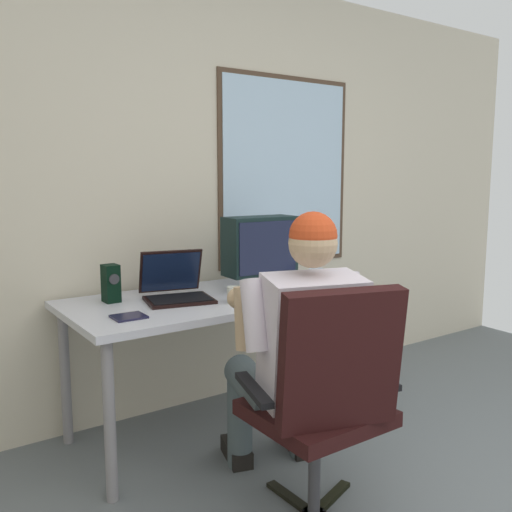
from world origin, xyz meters
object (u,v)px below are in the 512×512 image
Objects in this scene: office_chair at (327,394)px; person_seated at (298,351)px; wine_glass at (316,276)px; coffee_mug at (234,295)px; desk at (217,309)px; laptop at (175,286)px; desk_speaker at (111,283)px; cd_case at (129,317)px; crt_monitor at (259,247)px.

person_seated is at bearing 75.19° from office_chair.
office_chair is 7.96× the size of wine_glass.
desk is at bearing 83.59° from coffee_mug.
wine_glass is at bearing -22.95° from desk.
office_chair is at bearing -128.50° from wine_glass.
coffee_mug is at bearing -53.88° from laptop.
desk_speaker is 2.30× the size of coffee_mug.
wine_glass reaches higher than coffee_mug.
desk is 1.01m from office_chair.
person_seated is 0.77m from cd_case.
desk_speaker is (-1.02, 0.39, 0.01)m from wine_glass.
desk is 0.41m from crt_monitor.
wine_glass reaches higher than cd_case.
laptop is 0.77m from wine_glass.
coffee_mug is (-0.30, -0.20, -0.20)m from crt_monitor.
crt_monitor is at bearing 66.23° from person_seated.
cd_case is at bearing 177.85° from wine_glass.
laptop is at bearing 101.42° from person_seated.
cd_case is 1.75× the size of coffee_mug.
crt_monitor reaches higher than laptop.
office_chair and laptop have the same top height.
wine_glass is (0.72, -0.27, 0.02)m from laptop.
crt_monitor is (0.27, 0.00, 0.31)m from desk.
cd_case is at bearing -162.95° from desk.
desk_speaker is at bearing 108.57° from office_chair.
laptop reaches higher than cd_case.
coffee_mug is (0.03, 0.54, 0.14)m from person_seated.
laptop is 2.85× the size of cd_case.
desk is 8.31× the size of desk_speaker.
crt_monitor is 3.27× the size of wine_glass.
cd_case is at bearing -98.20° from desk_speaker.
office_chair is 0.80× the size of person_seated.
desk is 0.74m from person_seated.
wine_glass is at bearing -2.15° from cd_case.
desk_speaker is (-0.51, 0.17, 0.17)m from desk.
crt_monitor is 0.99× the size of laptop.
wine_glass is (0.56, 0.53, 0.19)m from person_seated.
cd_case is (-0.51, 0.57, 0.10)m from person_seated.
office_chair is at bearing -71.43° from desk_speaker.
office_chair is at bearing -104.81° from person_seated.
wine_glass is 1.07m from cd_case.
desk is 0.23m from coffee_mug.
laptop reaches higher than desk.
desk_speaker is at bearing 161.47° from desk.
wine_glass is (0.23, -0.21, -0.15)m from crt_monitor.
person_seated is at bearing -94.12° from desk.
laptop is (-0.09, 1.06, 0.25)m from office_chair.
person_seated is 0.83m from laptop.
person_seated reaches higher than desk.
laptop is at bearing 159.14° from wine_glass.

